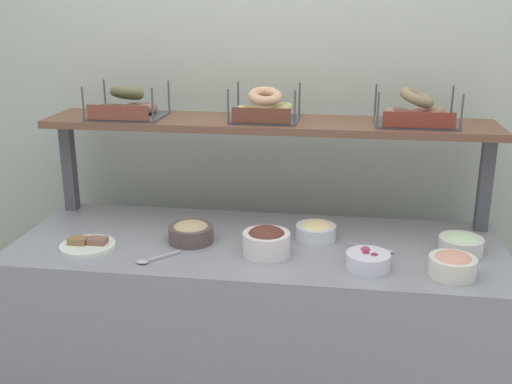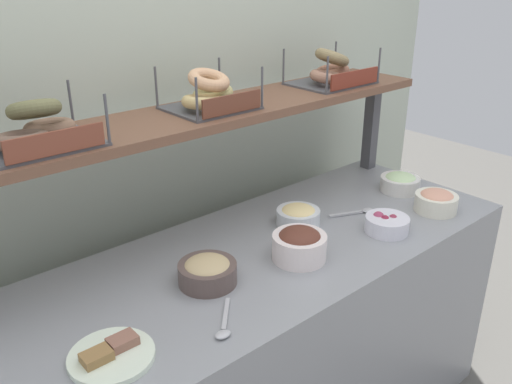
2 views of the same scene
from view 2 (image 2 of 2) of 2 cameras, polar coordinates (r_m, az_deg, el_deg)
name	(u,v)px [view 2 (image 2 of 2)]	position (r m, az deg, el deg)	size (l,w,h in m)	color
back_wall	(169,115)	(2.08, -9.21, 8.06)	(3.09, 0.06, 2.40)	#B5C0AC
deli_counter	(265,353)	(2.04, 0.94, -16.62)	(1.89, 0.70, 0.85)	gray
shelf_riser_right	(371,126)	(2.50, 12.09, 6.89)	(0.05, 0.05, 0.40)	#4C4C51
upper_shelf	(213,113)	(1.84, -4.59, 8.36)	(1.85, 0.32, 0.03)	brown
bowl_beet_salad	(387,224)	(1.96, 13.65, -3.29)	(0.15, 0.15, 0.07)	white
bowl_chocolate_spread	(299,244)	(1.73, 4.61, -5.53)	(0.18, 0.18, 0.11)	white
bowl_hummus	(207,271)	(1.62, -5.16, -8.34)	(0.18, 0.18, 0.08)	brown
bowl_scallion_spread	(400,182)	(2.32, 15.00, 1.01)	(0.16, 0.16, 0.08)	silver
bowl_lox_spread	(436,201)	(2.17, 18.53, -0.89)	(0.16, 0.16, 0.08)	white
bowl_egg_salad	(298,215)	(1.96, 4.49, -2.47)	(0.16, 0.16, 0.07)	white
serving_plate_white	(111,355)	(1.40, -15.07, -16.30)	(0.21, 0.21, 0.04)	white
serving_spoon_near_plate	(224,325)	(1.46, -3.38, -13.88)	(0.14, 0.14, 0.01)	#B7B7BC
serving_spoon_by_edge	(358,212)	(2.09, 10.76, -2.07)	(0.17, 0.08, 0.01)	#B7B7BC
bagel_basket_poppy	(37,130)	(1.54, -22.14, 6.10)	(0.30, 0.24, 0.14)	#4C4C51
bagel_basket_plain	(209,95)	(1.81, -4.95, 10.20)	(0.28, 0.25, 0.14)	#4C4C51
bagel_basket_everything	(332,72)	(2.21, 8.00, 12.48)	(0.32, 0.26, 0.15)	#4C4C51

